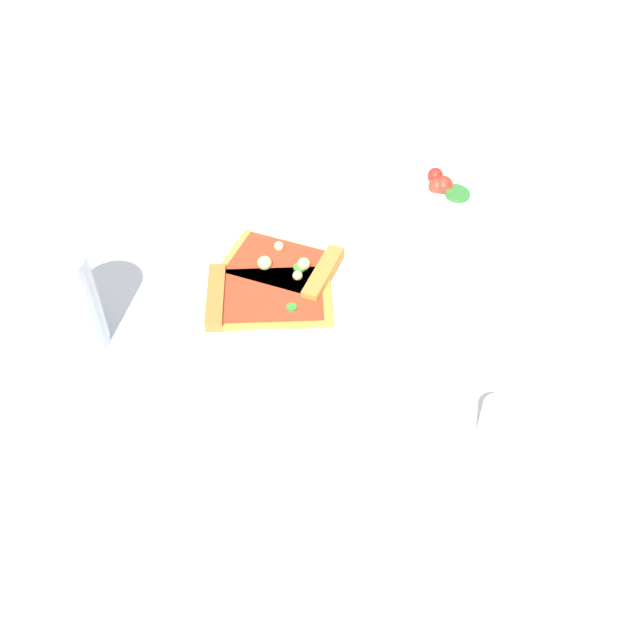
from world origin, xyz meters
TOP-DOWN VIEW (x-y plane):
  - ground_plane at (0.00, 0.00)m, footprint 2.40×2.40m
  - plate at (0.01, -0.02)m, footprint 0.23×0.23m
  - pizza_slice_near at (0.03, 0.01)m, footprint 0.14×0.10m
  - pizza_slice_far at (0.01, -0.05)m, footprint 0.17×0.14m
  - salad_bowl at (0.19, 0.16)m, footprint 0.13×0.13m
  - soda_glass at (-0.17, -0.16)m, footprint 0.07×0.07m
  - paper_napkin at (0.13, -0.20)m, footprint 0.13×0.14m
  - pepper_shaker at (0.30, -0.15)m, footprint 0.04×0.04m

SIDE VIEW (x-z plane):
  - ground_plane at x=0.00m, z-range 0.00..0.00m
  - paper_napkin at x=0.13m, z-range 0.00..0.00m
  - plate at x=0.01m, z-range 0.00..0.01m
  - pizza_slice_far at x=0.01m, z-range 0.01..0.03m
  - pizza_slice_near at x=0.03m, z-range 0.01..0.03m
  - pepper_shaker at x=0.30m, z-range 0.00..0.06m
  - salad_bowl at x=0.19m, z-range 0.00..0.08m
  - soda_glass at x=-0.17m, z-range 0.00..0.12m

